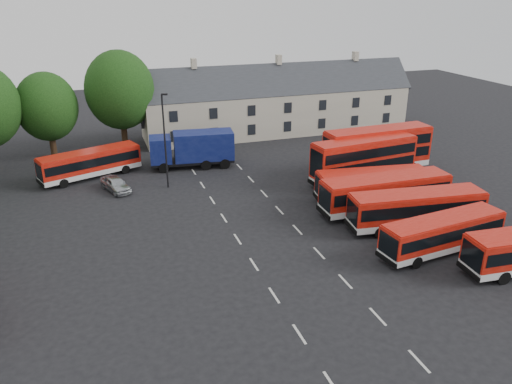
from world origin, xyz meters
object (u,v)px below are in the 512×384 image
at_px(box_truck, 193,148).
at_px(lamppost, 165,139).
at_px(bus_dd_south, 364,158).
at_px(silver_car, 116,184).

height_order(box_truck, lamppost, lamppost).
height_order(bus_dd_south, silver_car, bus_dd_south).
distance_m(box_truck, lamppost, 6.76).
xyz_separation_m(bus_dd_south, silver_car, (-23.33, 5.38, -1.82)).
relative_size(bus_dd_south, silver_car, 2.68).
relative_size(silver_car, lamppost, 0.45).
height_order(box_truck, silver_car, box_truck).
bearing_deg(silver_car, lamppost, -29.08).
relative_size(box_truck, silver_car, 2.20).
distance_m(silver_car, lamppost, 6.43).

